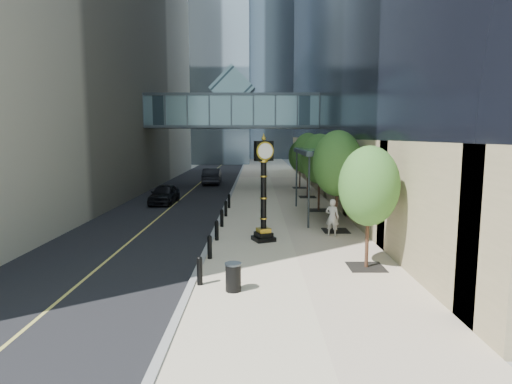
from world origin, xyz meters
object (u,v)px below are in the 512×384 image
(pedestrian, at_px, (332,217))
(car_far, at_px, (212,176))
(street_clock, at_px, (264,196))
(car_near, at_px, (164,194))
(trash_bin, at_px, (233,278))

(pedestrian, xyz_separation_m, car_far, (-8.72, 24.50, -0.15))
(street_clock, relative_size, car_near, 1.17)
(street_clock, bearing_deg, trash_bin, -122.19)
(street_clock, relative_size, trash_bin, 5.69)
(street_clock, distance_m, car_far, 26.10)
(pedestrian, distance_m, car_near, 15.46)
(car_near, distance_m, car_far, 13.83)
(street_clock, distance_m, trash_bin, 7.22)
(trash_bin, xyz_separation_m, car_far, (-4.03, 32.46, 0.36))
(car_near, height_order, car_far, car_far)
(car_far, bearing_deg, car_near, 79.08)
(trash_bin, height_order, car_near, car_near)
(car_far, bearing_deg, trash_bin, 95.67)
(street_clock, bearing_deg, pedestrian, -6.59)
(trash_bin, bearing_deg, car_far, 97.08)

